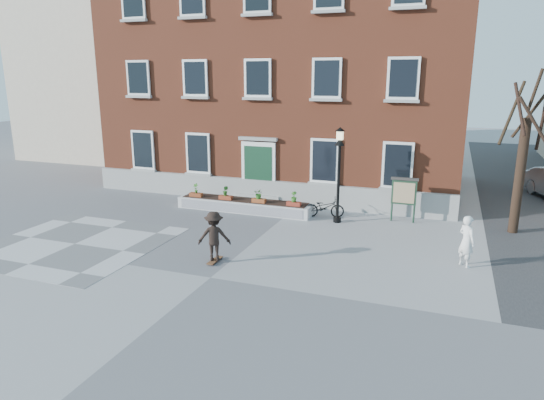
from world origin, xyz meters
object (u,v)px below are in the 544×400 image
at_px(bicycle, 324,207).
at_px(bystander, 467,241).
at_px(notice_board, 404,192).
at_px(lamp_post, 339,162).
at_px(skateboarder, 214,236).

bearing_deg(bicycle, bystander, -138.89).
distance_m(bicycle, notice_board, 3.35).
height_order(bystander, notice_board, notice_board).
relative_size(lamp_post, notice_board, 2.10).
xyz_separation_m(bicycle, notice_board, (3.22, 0.46, 0.82)).
distance_m(lamp_post, skateboarder, 6.60).
bearing_deg(lamp_post, bystander, -34.00).
bearing_deg(lamp_post, notice_board, 21.26).
bearing_deg(bystander, notice_board, -14.79).
relative_size(bicycle, lamp_post, 0.43).
height_order(notice_board, skateboarder, notice_board).
relative_size(lamp_post, skateboarder, 2.30).
distance_m(bicycle, bystander, 6.77).
bearing_deg(notice_board, lamp_post, -158.74).
height_order(lamp_post, notice_board, lamp_post).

